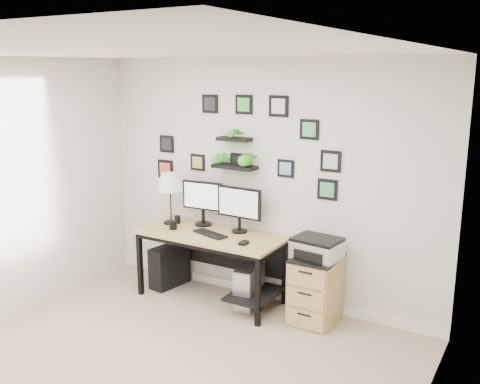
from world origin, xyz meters
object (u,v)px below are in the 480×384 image
Objects in this scene: monitor_right at (239,206)px; mug at (173,225)px; monitor_left at (203,200)px; pc_tower_grey at (249,286)px; pc_tower_black at (170,266)px; file_cabinet at (315,289)px; desk at (215,244)px; table_lamp at (170,183)px; printer at (317,248)px.

monitor_right is 0.78m from mug.
monitor_left reaches higher than mug.
monitor_right is at bearing -2.64° from monitor_left.
pc_tower_black is at bearing 179.35° from pc_tower_grey.
file_cabinet is at bearing 9.47° from pc_tower_black.
desk is at bearing -177.11° from file_cabinet.
mug is at bearing -171.56° from pc_tower_grey.
file_cabinet is (0.95, -0.11, -0.71)m from monitor_right.
pc_tower_black is 1.82m from file_cabinet.
table_lamp reaches higher than pc_tower_grey.
desk is at bearing -33.33° from monitor_left.
printer is at bearing 5.54° from mug.
table_lamp is at bearing 177.44° from pc_tower_grey.
monitor_right reaches higher than pc_tower_black.
table_lamp reaches higher than pc_tower_black.
mug reaches higher than pc_tower_black.
table_lamp is at bearing -161.52° from monitor_left.
printer is at bearing -0.67° from table_lamp.
file_cabinet is 1.40× the size of printer.
table_lamp is (-0.85, -0.10, 0.17)m from monitor_right.
monitor_right reaches higher than pc_tower_grey.
pc_tower_grey is 0.75m from file_cabinet.
table_lamp reaches higher than monitor_right.
pc_tower_black is at bearing -116.64° from table_lamp.
file_cabinet is at bearing 2.89° from desk.
table_lamp is at bearing 173.90° from desk.
monitor_left is 0.76× the size of file_cabinet.
desk is at bearing -6.10° from table_lamp.
mug is at bearing -29.78° from pc_tower_black.
printer is (1.82, 0.01, 0.53)m from pc_tower_black.
printer reaches higher than mug.
desk is 0.58m from pc_tower_grey.
desk is at bearing 5.77° from pc_tower_black.
pc_tower_black is 1.02× the size of pc_tower_grey.
monitor_left is at bearing 177.36° from monitor_right.
desk is 3.34× the size of pc_tower_black.
printer is (1.80, -0.02, -0.45)m from table_lamp.
pc_tower_black is 1.08m from pc_tower_grey.
file_cabinet is (1.63, 0.17, -0.46)m from mug.
table_lamp is 1.22× the size of pc_tower_black.
monitor_right is 5.59× the size of mug.
file_cabinet is (1.15, 0.06, -0.29)m from desk.
monitor_right is at bearing 6.55° from table_lamp.
monitor_right reaches higher than mug.
printer is (0.00, -0.01, 0.44)m from file_cabinet.
pc_tower_black is at bearing 141.51° from mug.
table_lamp is at bearing -173.45° from monitor_right.
desk is at bearing 12.95° from mug.
mug is 1.07m from pc_tower_grey.
monitor_left is 1.06× the size of pc_tower_black.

